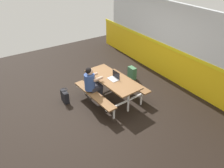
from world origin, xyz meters
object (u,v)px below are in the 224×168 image
picnic_table_main (112,83)px  laptop_silver (114,77)px  tote_bag_bright (65,96)px  student_nearer (92,82)px  backpack_dark (132,73)px

picnic_table_main → laptop_silver: (0.05, 0.04, 0.21)m
picnic_table_main → laptop_silver: laptop_silver is taller
tote_bag_bright → student_nearer: bearing=53.4°
student_nearer → backpack_dark: size_ratio=2.74×
picnic_table_main → laptop_silver: 0.22m
laptop_silver → tote_bag_bright: laptop_silver is taller
backpack_dark → laptop_silver: bearing=-59.7°
laptop_silver → tote_bag_bright: size_ratio=0.78×
picnic_table_main → laptop_silver: size_ratio=5.70×
laptop_silver → student_nearer: bearing=-110.4°
picnic_table_main → tote_bag_bright: size_ratio=4.44×
student_nearer → backpack_dark: (-0.51, 1.87, -0.49)m
picnic_table_main → backpack_dark: 1.51m
picnic_table_main → student_nearer: size_ratio=1.58×
picnic_table_main → backpack_dark: picnic_table_main is taller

